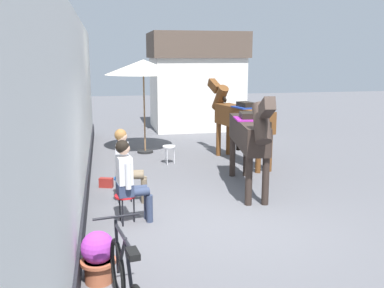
{
  "coord_description": "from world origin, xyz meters",
  "views": [
    {
      "loc": [
        -2.01,
        -6.61,
        2.69
      ],
      "look_at": [
        -0.4,
        1.2,
        1.05
      ],
      "focal_mm": 40.39,
      "sensor_mm": 36.0,
      "label": 1
    }
  ],
  "objects_px": {
    "cafe_parasol": "(143,68)",
    "spare_stool_white": "(169,148)",
    "flower_planter_near": "(98,256)",
    "satchel_bag": "(106,183)",
    "saddled_horse_far": "(240,117)",
    "saddled_horse_near": "(249,134)",
    "seated_visitor_near": "(128,177)",
    "seated_visitor_far": "(126,162)"
  },
  "relations": [
    {
      "from": "saddled_horse_near",
      "to": "spare_stool_white",
      "type": "relative_size",
      "value": 6.49
    },
    {
      "from": "cafe_parasol",
      "to": "spare_stool_white",
      "type": "xyz_separation_m",
      "value": [
        0.47,
        -1.38,
        -1.96
      ]
    },
    {
      "from": "spare_stool_white",
      "to": "seated_visitor_near",
      "type": "bearing_deg",
      "value": -108.06
    },
    {
      "from": "seated_visitor_near",
      "to": "seated_visitor_far",
      "type": "bearing_deg",
      "value": 88.94
    },
    {
      "from": "seated_visitor_far",
      "to": "cafe_parasol",
      "type": "height_order",
      "value": "cafe_parasol"
    },
    {
      "from": "cafe_parasol",
      "to": "satchel_bag",
      "type": "xyz_separation_m",
      "value": [
        -1.11,
        -3.11,
        -2.26
      ]
    },
    {
      "from": "saddled_horse_near",
      "to": "spare_stool_white",
      "type": "xyz_separation_m",
      "value": [
        -1.23,
        2.52,
        -0.76
      ]
    },
    {
      "from": "seated_visitor_near",
      "to": "cafe_parasol",
      "type": "relative_size",
      "value": 0.54
    },
    {
      "from": "saddled_horse_near",
      "to": "spare_stool_white",
      "type": "height_order",
      "value": "saddled_horse_near"
    },
    {
      "from": "seated_visitor_near",
      "to": "flower_planter_near",
      "type": "xyz_separation_m",
      "value": [
        -0.48,
        -1.82,
        -0.44
      ]
    },
    {
      "from": "seated_visitor_near",
      "to": "cafe_parasol",
      "type": "bearing_deg",
      "value": 81.65
    },
    {
      "from": "seated_visitor_far",
      "to": "saddled_horse_near",
      "type": "relative_size",
      "value": 0.47
    },
    {
      "from": "seated_visitor_far",
      "to": "spare_stool_white",
      "type": "height_order",
      "value": "seated_visitor_far"
    },
    {
      "from": "saddled_horse_near",
      "to": "flower_planter_near",
      "type": "bearing_deg",
      "value": -133.85
    },
    {
      "from": "cafe_parasol",
      "to": "spare_stool_white",
      "type": "height_order",
      "value": "cafe_parasol"
    },
    {
      "from": "satchel_bag",
      "to": "flower_planter_near",
      "type": "bearing_deg",
      "value": -72.56
    },
    {
      "from": "saddled_horse_near",
      "to": "satchel_bag",
      "type": "xyz_separation_m",
      "value": [
        -2.82,
        0.8,
        -1.06
      ]
    },
    {
      "from": "seated_visitor_near",
      "to": "saddled_horse_far",
      "type": "bearing_deg",
      "value": 49.91
    },
    {
      "from": "cafe_parasol",
      "to": "satchel_bag",
      "type": "relative_size",
      "value": 9.21
    },
    {
      "from": "saddled_horse_near",
      "to": "flower_planter_near",
      "type": "xyz_separation_m",
      "value": [
        -2.94,
        -3.06,
        -0.82
      ]
    },
    {
      "from": "flower_planter_near",
      "to": "spare_stool_white",
      "type": "relative_size",
      "value": 1.39
    },
    {
      "from": "seated_visitor_far",
      "to": "satchel_bag",
      "type": "xyz_separation_m",
      "value": [
        -0.38,
        1.01,
        -0.68
      ]
    },
    {
      "from": "flower_planter_near",
      "to": "satchel_bag",
      "type": "distance_m",
      "value": 3.87
    },
    {
      "from": "flower_planter_near",
      "to": "seated_visitor_far",
      "type": "bearing_deg",
      "value": 79.98
    },
    {
      "from": "seated_visitor_near",
      "to": "cafe_parasol",
      "type": "height_order",
      "value": "cafe_parasol"
    },
    {
      "from": "cafe_parasol",
      "to": "satchel_bag",
      "type": "bearing_deg",
      "value": -109.72
    },
    {
      "from": "spare_stool_white",
      "to": "saddled_horse_far",
      "type": "bearing_deg",
      "value": -5.25
    },
    {
      "from": "seated_visitor_near",
      "to": "spare_stool_white",
      "type": "bearing_deg",
      "value": 71.94
    },
    {
      "from": "seated_visitor_near",
      "to": "cafe_parasol",
      "type": "distance_m",
      "value": 5.44
    },
    {
      "from": "satchel_bag",
      "to": "spare_stool_white",
      "type": "bearing_deg",
      "value": 66.69
    },
    {
      "from": "saddled_horse_far",
      "to": "spare_stool_white",
      "type": "relative_size",
      "value": 6.41
    },
    {
      "from": "saddled_horse_near",
      "to": "satchel_bag",
      "type": "distance_m",
      "value": 3.11
    },
    {
      "from": "saddled_horse_far",
      "to": "spare_stool_white",
      "type": "xyz_separation_m",
      "value": [
        -1.8,
        0.17,
        -0.76
      ]
    },
    {
      "from": "saddled_horse_far",
      "to": "satchel_bag",
      "type": "relative_size",
      "value": 10.53
    },
    {
      "from": "cafe_parasol",
      "to": "satchel_bag",
      "type": "distance_m",
      "value": 4.0
    },
    {
      "from": "flower_planter_near",
      "to": "spare_stool_white",
      "type": "height_order",
      "value": "flower_planter_near"
    },
    {
      "from": "saddled_horse_far",
      "to": "flower_planter_near",
      "type": "height_order",
      "value": "saddled_horse_far"
    },
    {
      "from": "seated_visitor_far",
      "to": "saddled_horse_far",
      "type": "relative_size",
      "value": 0.47
    },
    {
      "from": "cafe_parasol",
      "to": "spare_stool_white",
      "type": "relative_size",
      "value": 5.61
    },
    {
      "from": "saddled_horse_far",
      "to": "flower_planter_near",
      "type": "xyz_separation_m",
      "value": [
        -3.51,
        -5.41,
        -0.82
      ]
    },
    {
      "from": "cafe_parasol",
      "to": "spare_stool_white",
      "type": "distance_m",
      "value": 2.45
    },
    {
      "from": "cafe_parasol",
      "to": "saddled_horse_near",
      "type": "bearing_deg",
      "value": -66.44
    }
  ]
}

